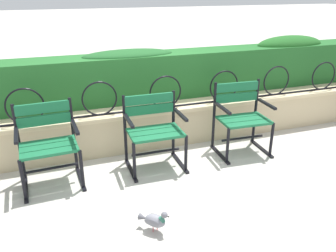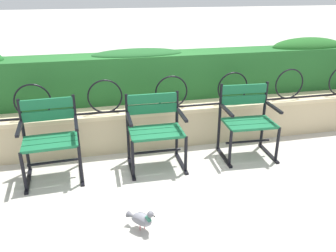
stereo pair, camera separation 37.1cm
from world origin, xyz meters
name	(u,v)px [view 2 (the right image)]	position (x,y,z in m)	size (l,w,h in m)	color
ground_plane	(169,173)	(0.00, 0.00, 0.00)	(60.00, 60.00, 0.00)	#BCB7AD
stone_wall	(155,126)	(0.00, 0.79, 0.26)	(7.70, 0.41, 0.52)	#C6B289
iron_arch_fence	(141,96)	(-0.18, 0.72, 0.70)	(7.15, 0.02, 0.42)	black
hedge_row	(152,73)	(0.05, 1.21, 0.86)	(7.54, 0.48, 0.74)	#236028
park_chair_left	(50,137)	(-1.25, 0.26, 0.46)	(0.62, 0.55, 0.86)	#19663D
park_chair_centre	(155,128)	(-0.11, 0.25, 0.46)	(0.64, 0.53, 0.83)	#19663D
park_chair_right	(247,119)	(1.03, 0.26, 0.47)	(0.65, 0.55, 0.87)	#19663D
pigeon_near_chairs	(142,219)	(-0.46, -0.88, 0.11)	(0.23, 0.23, 0.22)	gray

